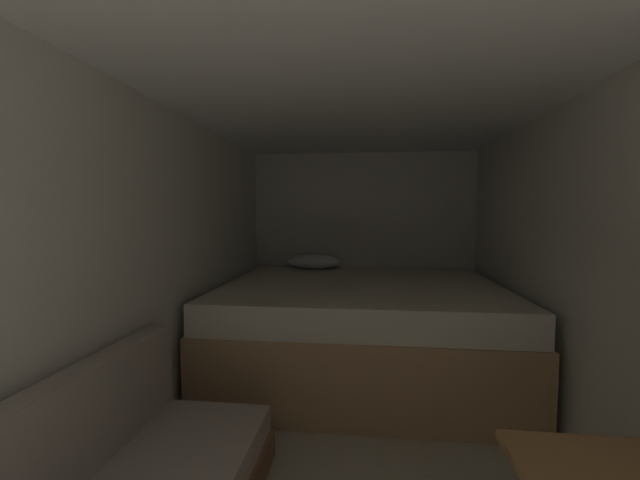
{
  "coord_description": "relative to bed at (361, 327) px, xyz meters",
  "views": [
    {
      "loc": [
        0.03,
        -0.23,
        1.4
      ],
      "look_at": [
        -0.31,
        2.75,
        1.2
      ],
      "focal_mm": 22.1,
      "sensor_mm": 36.0,
      "label": 1
    }
  ],
  "objects": [
    {
      "name": "wall_back",
      "position": [
        0.0,
        1.07,
        0.64
      ],
      "size": [
        2.56,
        0.05,
        2.08
      ],
      "primitive_type": "cube",
      "color": "silver",
      "rests_on": "ground"
    },
    {
      "name": "wall_left",
      "position": [
        -1.25,
        -1.35,
        0.64
      ],
      "size": [
        0.05,
        4.8,
        2.08
      ],
      "primitive_type": "cube",
      "color": "silver",
      "rests_on": "ground"
    },
    {
      "name": "ground_plane",
      "position": [
        0.0,
        -1.35,
        -0.4
      ],
      "size": [
        6.8,
        6.8,
        0.0
      ],
      "primitive_type": "plane",
      "color": "#A39984"
    },
    {
      "name": "bed",
      "position": [
        0.0,
        0.0,
        0.0
      ],
      "size": [
        2.34,
        2.0,
        0.96
      ],
      "color": "tan",
      "rests_on": "ground"
    },
    {
      "name": "wall_right",
      "position": [
        1.26,
        -1.35,
        0.64
      ],
      "size": [
        0.05,
        4.8,
        2.08
      ],
      "primitive_type": "cube",
      "color": "silver",
      "rests_on": "ground"
    },
    {
      "name": "ceiling_slab",
      "position": [
        0.0,
        -1.35,
        1.7
      ],
      "size": [
        2.56,
        4.8,
        0.05
      ],
      "primitive_type": "cube",
      "color": "white",
      "rests_on": "wall_left"
    }
  ]
}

